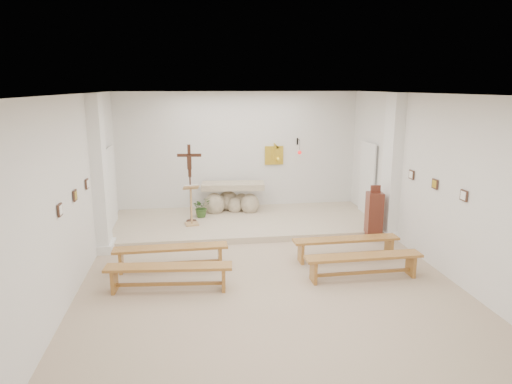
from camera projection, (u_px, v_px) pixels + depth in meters
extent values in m
cube|color=tan|center=(266.00, 278.00, 8.89)|extent=(7.00, 10.00, 0.00)
cube|color=silver|center=(71.00, 196.00, 8.01)|extent=(0.02, 10.00, 3.50)
cube|color=silver|center=(441.00, 185.00, 8.97)|extent=(0.02, 10.00, 3.50)
cube|color=silver|center=(239.00, 153.00, 13.30)|extent=(7.00, 0.02, 3.50)
cube|color=silver|center=(267.00, 95.00, 8.10)|extent=(7.00, 10.00, 0.02)
cube|color=#BEAB92|center=(245.00, 222.00, 12.24)|extent=(6.98, 3.00, 0.15)
cube|color=white|center=(100.00, 175.00, 9.95)|extent=(0.26, 0.55, 3.50)
cube|color=white|center=(392.00, 167.00, 10.89)|extent=(0.26, 0.55, 3.50)
cube|color=yellow|center=(274.00, 155.00, 13.44)|extent=(0.55, 0.04, 0.55)
cube|color=black|center=(297.00, 141.00, 13.46)|extent=(0.04, 0.02, 0.20)
cylinder|color=black|center=(299.00, 140.00, 13.30)|extent=(0.02, 0.30, 0.02)
cylinder|color=black|center=(300.00, 146.00, 13.19)|extent=(0.01, 0.01, 0.34)
sphere|color=red|center=(300.00, 153.00, 13.23)|extent=(0.11, 0.11, 0.11)
cube|color=#42281D|center=(60.00, 210.00, 7.25)|extent=(0.03, 0.20, 0.20)
cube|color=#42281D|center=(75.00, 195.00, 8.21)|extent=(0.03, 0.20, 0.20)
cube|color=#42281D|center=(87.00, 184.00, 9.17)|extent=(0.03, 0.20, 0.20)
cube|color=#42281D|center=(464.00, 195.00, 8.21)|extent=(0.03, 0.20, 0.20)
cube|color=#42281D|center=(435.00, 184.00, 9.17)|extent=(0.03, 0.20, 0.20)
cube|color=#42281D|center=(412.00, 175.00, 10.13)|extent=(0.03, 0.20, 0.20)
cube|color=silver|center=(107.00, 230.00, 10.95)|extent=(0.10, 0.85, 0.52)
cube|color=silver|center=(379.00, 218.00, 11.90)|extent=(0.10, 0.85, 0.52)
ellipsoid|color=beige|center=(215.00, 204.00, 12.84)|extent=(0.57, 0.48, 0.65)
ellipsoid|color=beige|center=(250.00, 204.00, 12.92)|extent=(0.53, 0.45, 0.61)
ellipsoid|color=beige|center=(228.00, 201.00, 13.16)|extent=(0.61, 0.52, 0.57)
ellipsoid|color=beige|center=(241.00, 203.00, 13.17)|extent=(0.49, 0.42, 0.53)
ellipsoid|color=beige|center=(235.00, 205.00, 12.98)|extent=(0.42, 0.36, 0.49)
cube|color=beige|center=(233.00, 186.00, 12.90)|extent=(1.81, 0.84, 0.17)
cube|color=tan|center=(192.00, 224.00, 11.77)|extent=(0.37, 0.37, 0.04)
cylinder|color=tan|center=(191.00, 207.00, 11.67)|extent=(0.05, 0.05, 0.94)
cube|color=tan|center=(191.00, 188.00, 11.53)|extent=(0.43, 0.34, 0.15)
cube|color=white|center=(191.00, 186.00, 11.49)|extent=(0.37, 0.28, 0.12)
cylinder|color=#3C1C13|center=(191.00, 221.00, 12.03)|extent=(0.27, 0.27, 0.03)
cylinder|color=#3C1C13|center=(191.00, 199.00, 11.90)|extent=(0.04, 0.04, 1.23)
cube|color=#3C1C13|center=(189.00, 161.00, 11.67)|extent=(0.08, 0.06, 0.84)
cube|color=#3C1C13|center=(189.00, 155.00, 11.64)|extent=(0.62, 0.12, 0.08)
cube|color=#3C1C13|center=(189.00, 162.00, 11.64)|extent=(0.12, 0.06, 0.36)
imported|color=#325522|center=(201.00, 207.00, 12.43)|extent=(0.65, 0.64, 0.55)
cube|color=maroon|center=(374.00, 216.00, 11.00)|extent=(0.39, 0.39, 1.17)
cube|color=maroon|center=(376.00, 189.00, 10.84)|extent=(0.24, 0.08, 0.19)
cube|color=#AD7732|center=(171.00, 248.00, 9.20)|extent=(2.29, 0.40, 0.05)
cube|color=#AD7732|center=(121.00, 262.00, 9.10)|extent=(0.07, 0.33, 0.44)
cube|color=#AD7732|center=(220.00, 256.00, 9.40)|extent=(0.07, 0.33, 0.44)
cube|color=#AD7732|center=(172.00, 263.00, 9.27)|extent=(1.92, 0.09, 0.05)
cube|color=#AD7732|center=(346.00, 239.00, 9.71)|extent=(2.29, 0.41, 0.05)
cube|color=#AD7732|center=(301.00, 253.00, 9.61)|extent=(0.07, 0.33, 0.44)
cube|color=#AD7732|center=(389.00, 247.00, 9.92)|extent=(0.07, 0.33, 0.44)
cube|color=#AD7732|center=(345.00, 254.00, 9.78)|extent=(1.92, 0.10, 0.05)
cube|color=#AD7732|center=(169.00, 267.00, 8.22)|extent=(2.31, 0.58, 0.05)
cube|color=#AD7732|center=(114.00, 280.00, 8.23)|extent=(0.09, 0.34, 0.44)
cube|color=#AD7732|center=(224.00, 278.00, 8.33)|extent=(0.09, 0.34, 0.44)
cube|color=#AD7732|center=(170.00, 284.00, 8.30)|extent=(1.92, 0.24, 0.05)
cube|color=#AD7732|center=(364.00, 256.00, 8.73)|extent=(2.29, 0.40, 0.05)
cube|color=#AD7732|center=(313.00, 271.00, 8.64)|extent=(0.07, 0.33, 0.44)
cube|color=#AD7732|center=(411.00, 265.00, 8.94)|extent=(0.07, 0.33, 0.44)
cube|color=#AD7732|center=(363.00, 273.00, 8.81)|extent=(1.92, 0.09, 0.05)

